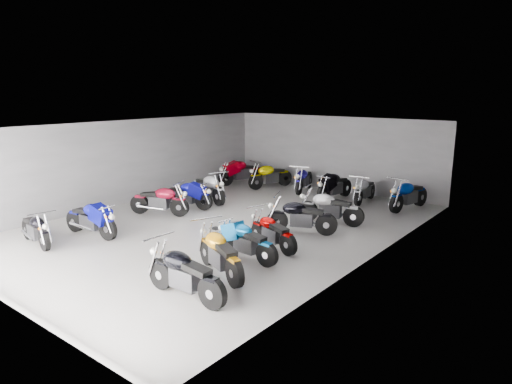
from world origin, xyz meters
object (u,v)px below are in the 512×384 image
(motorcycle_left_d, at_px, (160,200))
(motorcycle_back_f, at_px, (408,195))
(motorcycle_left_f, at_px, (208,188))
(motorcycle_right_a, at_px, (184,274))
(motorcycle_right_d, at_px, (272,232))
(motorcycle_back_b, at_px, (270,176))
(motorcycle_back_c, at_px, (304,179))
(motorcycle_back_a, at_px, (241,172))
(drain_grate, at_px, (216,228))
(motorcycle_back_d, at_px, (334,186))
(motorcycle_back_e, at_px, (365,190))
(motorcycle_left_e, at_px, (186,195))
(motorcycle_right_e, at_px, (301,217))
(motorcycle_right_f, at_px, (330,208))
(motorcycle_right_c, at_px, (245,241))
(motorcycle_left_b, at_px, (91,219))
(motorcycle_left_a, at_px, (36,229))
(motorcycle_right_b, at_px, (220,254))

(motorcycle_left_d, relative_size, motorcycle_back_f, 0.91)
(motorcycle_left_f, xyz_separation_m, motorcycle_right_a, (5.56, -6.46, -0.03))
(motorcycle_right_d, bearing_deg, motorcycle_back_b, 52.36)
(motorcycle_left_f, distance_m, motorcycle_back_c, 4.36)
(motorcycle_back_a, relative_size, motorcycle_back_c, 1.04)
(motorcycle_right_a, height_order, motorcycle_right_d, motorcycle_right_a)
(drain_grate, bearing_deg, motorcycle_back_b, 111.13)
(motorcycle_back_f, bearing_deg, motorcycle_back_d, 17.27)
(motorcycle_back_c, xyz_separation_m, motorcycle_back_f, (4.67, -0.24, 0.02))
(motorcycle_back_b, relative_size, motorcycle_back_e, 1.07)
(motorcycle_left_e, height_order, motorcycle_right_e, motorcycle_right_e)
(motorcycle_right_f, bearing_deg, motorcycle_back_e, -7.19)
(motorcycle_left_e, relative_size, motorcycle_back_b, 0.92)
(motorcycle_right_a, bearing_deg, motorcycle_back_a, 34.24)
(motorcycle_right_d, height_order, motorcycle_right_f, motorcycle_right_f)
(motorcycle_back_e, bearing_deg, motorcycle_back_a, -3.32)
(motorcycle_left_e, relative_size, motorcycle_back_d, 0.89)
(drain_grate, distance_m, motorcycle_back_f, 7.28)
(motorcycle_left_e, xyz_separation_m, motorcycle_right_a, (5.45, -5.19, 0.02))
(motorcycle_right_c, height_order, motorcycle_right_f, motorcycle_right_f)
(motorcycle_back_c, xyz_separation_m, motorcycle_back_e, (2.94, -0.21, -0.03))
(motorcycle_left_b, height_order, motorcycle_right_c, motorcycle_left_b)
(motorcycle_back_d, distance_m, motorcycle_back_f, 2.91)
(motorcycle_left_b, height_order, motorcycle_left_f, motorcycle_left_f)
(drain_grate, relative_size, motorcycle_right_a, 0.14)
(motorcycle_left_e, xyz_separation_m, motorcycle_back_d, (3.60, 4.65, 0.04))
(motorcycle_left_d, distance_m, motorcycle_back_d, 6.89)
(motorcycle_left_a, distance_m, motorcycle_right_c, 6.05)
(motorcycle_right_e, xyz_separation_m, motorcycle_back_a, (-6.25, 4.59, 0.04))
(motorcycle_back_b, bearing_deg, motorcycle_back_d, -165.88)
(motorcycle_back_d, distance_m, motorcycle_back_e, 1.20)
(motorcycle_right_c, bearing_deg, motorcycle_back_e, 5.45)
(motorcycle_left_e, relative_size, motorcycle_back_f, 0.90)
(motorcycle_left_f, height_order, motorcycle_back_f, motorcycle_left_f)
(motorcycle_left_b, relative_size, motorcycle_right_d, 1.14)
(motorcycle_left_a, relative_size, motorcycle_back_d, 0.86)
(motorcycle_right_d, bearing_deg, motorcycle_right_c, -165.79)
(motorcycle_back_a, relative_size, motorcycle_back_f, 0.98)
(motorcycle_left_b, distance_m, motorcycle_back_b, 8.90)
(motorcycle_left_b, bearing_deg, motorcycle_right_e, 125.38)
(motorcycle_right_e, distance_m, motorcycle_back_a, 7.76)
(motorcycle_right_b, height_order, motorcycle_back_a, motorcycle_back_a)
(motorcycle_left_b, height_order, motorcycle_back_f, motorcycle_back_f)
(motorcycle_right_b, distance_m, motorcycle_right_c, 1.17)
(motorcycle_back_d, bearing_deg, motorcycle_right_d, 107.90)
(motorcycle_right_c, relative_size, motorcycle_right_e, 1.01)
(motorcycle_left_e, distance_m, motorcycle_back_f, 8.16)
(motorcycle_back_d, xyz_separation_m, motorcycle_back_e, (1.16, 0.33, -0.05))
(motorcycle_right_d, distance_m, motorcycle_back_a, 8.90)
(motorcycle_right_c, bearing_deg, motorcycle_back_f, -7.49)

